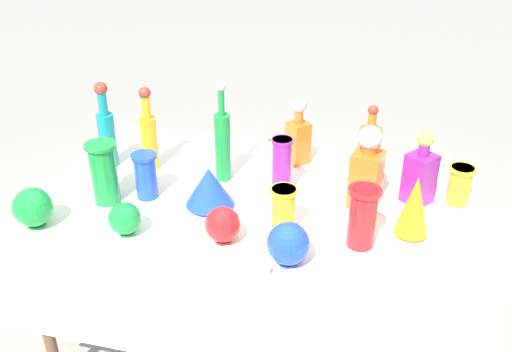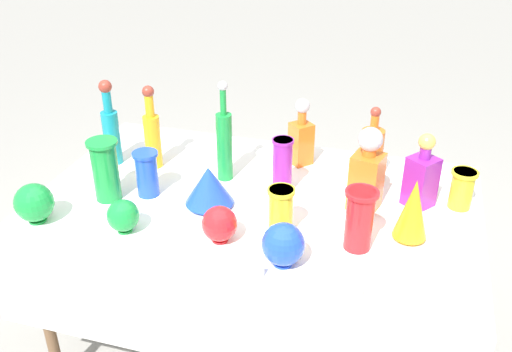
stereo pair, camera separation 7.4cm
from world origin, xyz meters
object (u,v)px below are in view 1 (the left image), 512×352
Objects in this scene: slender_vase_4 at (282,164)px; square_decanter_2 at (298,136)px; tall_bottle_2 at (223,143)px; tall_bottle_3 at (369,151)px; slender_vase_5 at (283,209)px; slender_vase_3 at (104,171)px; square_decanter_0 at (420,173)px; tall_bottle_0 at (107,131)px; round_bowl_2 at (223,225)px; square_decanter_1 at (367,170)px; cardboard_box_behind_left at (288,181)px; slender_vase_0 at (146,174)px; round_bowl_0 at (33,207)px; fluted_vase_0 at (209,186)px; slender_vase_2 at (460,184)px; slender_vase_1 at (363,216)px; tall_bottle_1 at (149,136)px; round_bowl_3 at (125,219)px; round_bowl_1 at (288,244)px; fluted_vase_1 at (414,206)px.

square_decanter_2 is at bearing 86.61° from slender_vase_4.
tall_bottle_2 is 0.57m from tall_bottle_3.
tall_bottle_2 is 0.44m from slender_vase_5.
square_decanter_0 is at bearing 14.16° from slender_vase_3.
round_bowl_2 is (0.62, -0.41, -0.09)m from tall_bottle_0.
square_decanter_2 is at bearing 137.19° from square_decanter_1.
tall_bottle_0 reaches higher than square_decanter_2.
cardboard_box_behind_left is (0.05, 1.14, -0.79)m from tall_bottle_2.
slender_vase_0 is at bearing -155.96° from tall_bottle_3.
tall_bottle_0 is 2.51× the size of round_bowl_0.
slender_vase_2 is at bearing 15.54° from fluted_vase_0.
square_decanter_0 is at bearing 61.51° from slender_vase_1.
tall_bottle_3 is (0.87, 0.13, -0.03)m from tall_bottle_1.
square_decanter_0 is 1.21× the size of slender_vase_3.
slender_vase_3 reaches higher than slender_vase_2.
fluted_vase_0 is (-0.23, -0.17, -0.03)m from slender_vase_4.
tall_bottle_1 is at bearing 179.71° from square_decanter_0.
round_bowl_0 is at bearing -158.97° from square_decanter_1.
round_bowl_0 is 0.33m from round_bowl_3.
slender_vase_4 is (0.61, 0.23, -0.01)m from slender_vase_3.
square_decanter_0 is (0.75, 0.01, -0.04)m from tall_bottle_2.
round_bowl_1 is (-0.39, -0.49, -0.04)m from square_decanter_0.
square_decanter_1 is (1.05, -0.06, -0.01)m from tall_bottle_0.
tall_bottle_1 reaches higher than tall_bottle_3.
square_decanter_0 is 1.29× the size of slender_vase_4.
round_bowl_2 is 1.07× the size of round_bowl_3.
slender_vase_3 is at bearing -170.90° from fluted_vase_0.
slender_vase_3 is at bearing 163.93° from round_bowl_2.
slender_vase_0 reaches higher than cardboard_box_behind_left.
square_decanter_1 is at bearing 38.80° from round_bowl_2.
slender_vase_5 is 0.95× the size of fluted_vase_0.
square_decanter_2 is (0.58, 0.20, -0.02)m from tall_bottle_1.
slender_vase_0 is 0.75× the size of slender_vase_3.
slender_vase_5 is 1.34× the size of round_bowl_2.
slender_vase_2 is at bearing 1.56° from tall_bottle_0.
slender_vase_4 is 0.29m from fluted_vase_0.
round_bowl_0 is at bearing -113.43° from tall_bottle_1.
fluted_vase_0 is at bearing 142.29° from round_bowl_1.
slender_vase_5 is at bearing -10.96° from slender_vase_0.
tall_bottle_3 is at bearing 61.72° from slender_vase_5.
tall_bottle_0 is 1.62× the size of fluted_vase_1.
tall_bottle_2 is 0.76m from fluted_vase_1.
round_bowl_3 is at bearing -173.16° from round_bowl_2.
tall_bottle_2 is 1.84× the size of slender_vase_4.
tall_bottle_0 is 0.33m from slender_vase_0.
slender_vase_3 is 0.52m from round_bowl_2.
round_bowl_3 is (-0.77, -0.39, -0.08)m from square_decanter_1.
slender_vase_3 is (-0.93, -0.21, -0.02)m from square_decanter_1.
square_decanter_2 is 0.64m from round_bowl_2.
square_decanter_0 reaches higher than fluted_vase_0.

